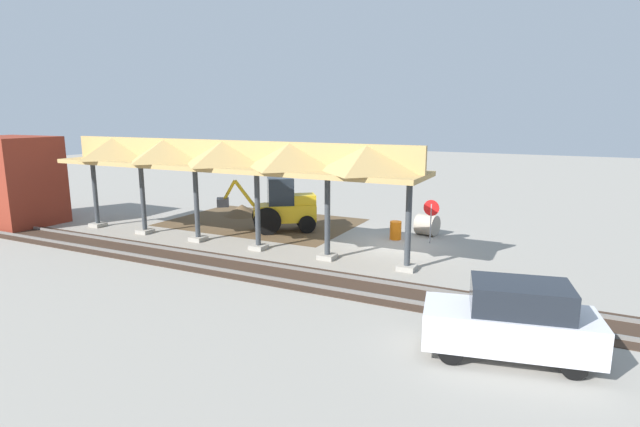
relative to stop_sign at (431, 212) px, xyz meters
The scene contains 11 objects.
ground_plane 2.24m from the stop_sign, 38.43° to the left, with size 120.00×120.00×0.00m, color gray.
dirt_work_zone 9.83m from the stop_sign, ahead, with size 10.41×7.00×0.01m, color brown.
platform_canopy 9.99m from the stop_sign, 28.27° to the left, with size 18.63×3.20×4.90m.
rail_tracks 7.55m from the stop_sign, 79.87° to the left, with size 60.00×2.58×0.15m.
stop_sign is the anchor object (origin of this frame).
backhoe 7.68m from the stop_sign, ahead, with size 4.72×3.94×2.82m.
dirt_mound 12.11m from the stop_sign, ahead, with size 4.53×4.53×1.32m, color brown.
concrete_pipe 1.91m from the stop_sign, 70.05° to the right, with size 1.19×1.24×1.06m.
brick_utility_building 22.80m from the stop_sign, 15.23° to the left, with size 4.63×3.50×4.84m, color maroon.
distant_parked_car 11.39m from the stop_sign, 114.21° to the left, with size 4.47×2.56×1.98m.
traffic_barrel 2.01m from the stop_sign, ahead, with size 0.56×0.56×0.90m, color orange.
Camera 1 is at (-6.87, 21.96, 6.06)m, focal length 28.00 mm.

